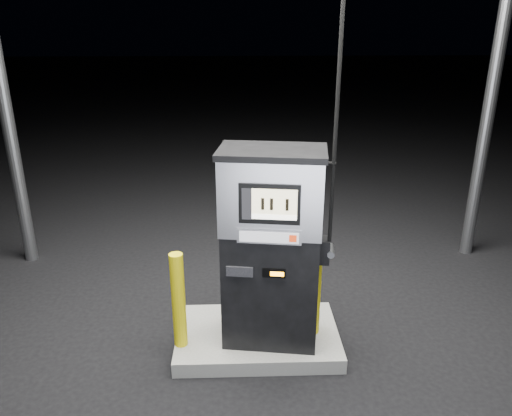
{
  "coord_description": "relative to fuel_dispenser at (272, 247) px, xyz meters",
  "views": [
    {
      "loc": [
        -0.17,
        -4.21,
        3.08
      ],
      "look_at": [
        -0.02,
        0.0,
        1.46
      ],
      "focal_mm": 35.0,
      "sensor_mm": 36.0,
      "label": 1
    }
  ],
  "objects": [
    {
      "name": "ground",
      "position": [
        -0.12,
        0.1,
        -1.12
      ],
      "size": [
        80.0,
        80.0,
        0.0
      ],
      "primitive_type": "plane",
      "color": "black",
      "rests_on": "ground"
    },
    {
      "name": "pump_island",
      "position": [
        -0.12,
        0.1,
        -1.04
      ],
      "size": [
        1.6,
        1.0,
        0.15
      ],
      "primitive_type": "cube",
      "color": "slate",
      "rests_on": "ground"
    },
    {
      "name": "fuel_dispenser",
      "position": [
        0.0,
        0.0,
        0.0
      ],
      "size": [
        1.07,
        0.69,
        3.91
      ],
      "rotation": [
        0.0,
        0.0,
        -0.14
      ],
      "color": "black",
      "rests_on": "pump_island"
    },
    {
      "name": "bollard_left",
      "position": [
        -0.86,
        -0.08,
        -0.49
      ],
      "size": [
        0.14,
        0.14,
        0.95
      ],
      "primitive_type": "cylinder",
      "rotation": [
        0.0,
        0.0,
        0.13
      ],
      "color": "#D7C50B",
      "rests_on": "pump_island"
    },
    {
      "name": "bollard_right",
      "position": [
        0.43,
        0.07,
        -0.54
      ],
      "size": [
        0.13,
        0.13,
        0.85
      ],
      "primitive_type": "cylinder",
      "rotation": [
        0.0,
        0.0,
        -0.14
      ],
      "color": "#D7C50B",
      "rests_on": "pump_island"
    }
  ]
}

